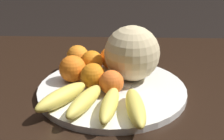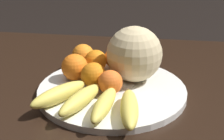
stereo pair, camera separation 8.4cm
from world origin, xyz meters
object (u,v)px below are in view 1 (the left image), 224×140
(fruit_bowl, at_px, (112,91))
(orange_back_right, at_px, (111,82))
(orange_front_right, at_px, (78,56))
(banana_bunch, at_px, (98,102))
(melon, at_px, (132,53))
(orange_back_left, at_px, (93,76))
(orange_front_left, at_px, (73,69))
(orange_top_small, at_px, (92,62))
(orange_mid_center, at_px, (110,58))
(kitchen_table, at_px, (100,128))
(produce_tag, at_px, (118,84))

(fruit_bowl, relative_size, orange_back_right, 6.22)
(orange_front_right, bearing_deg, banana_bunch, 106.67)
(fruit_bowl, bearing_deg, melon, -130.13)
(melon, height_order, orange_back_left, melon)
(melon, height_order, orange_front_left, melon)
(banana_bunch, bearing_deg, orange_front_left, -138.51)
(banana_bunch, xyz_separation_m, orange_front_left, (0.07, -0.15, 0.01))
(orange_back_right, xyz_separation_m, orange_top_small, (0.06, -0.13, 0.00))
(orange_mid_center, bearing_deg, orange_front_left, 44.49)
(kitchen_table, relative_size, orange_back_right, 22.85)
(fruit_bowl, xyz_separation_m, orange_back_left, (0.05, -0.00, 0.04))
(melon, xyz_separation_m, orange_front_left, (0.15, 0.02, -0.04))
(fruit_bowl, distance_m, orange_front_left, 0.12)
(orange_front_left, height_order, orange_back_left, orange_front_left)
(kitchen_table, xyz_separation_m, orange_front_right, (0.07, -0.14, 0.14))
(banana_bunch, bearing_deg, fruit_bowl, 179.71)
(fruit_bowl, xyz_separation_m, orange_front_left, (0.10, -0.04, 0.04))
(orange_mid_center, bearing_deg, produce_tag, 102.65)
(orange_front_right, xyz_separation_m, orange_back_left, (-0.05, 0.13, 0.00))
(orange_front_left, relative_size, orange_back_left, 1.09)
(melon, xyz_separation_m, produce_tag, (0.03, 0.04, -0.07))
(kitchen_table, relative_size, orange_mid_center, 23.31)
(orange_front_right, relative_size, orange_mid_center, 1.06)
(fruit_bowl, relative_size, melon, 2.60)
(orange_mid_center, height_order, orange_back_left, orange_back_left)
(banana_bunch, height_order, orange_back_right, orange_back_right)
(orange_front_right, bearing_deg, orange_back_right, 121.97)
(orange_front_left, xyz_separation_m, orange_front_right, (-0.00, -0.09, -0.00))
(melon, distance_m, orange_top_small, 0.12)
(banana_bunch, distance_m, orange_back_left, 0.11)
(orange_front_left, bearing_deg, orange_front_right, -91.23)
(melon, bearing_deg, orange_back_left, 29.87)
(fruit_bowl, height_order, orange_back_right, orange_back_right)
(melon, distance_m, produce_tag, 0.09)
(orange_mid_center, distance_m, orange_top_small, 0.06)
(orange_top_small, bearing_deg, orange_mid_center, -146.63)
(orange_top_small, distance_m, produce_tag, 0.11)
(kitchen_table, bearing_deg, orange_front_right, -64.02)
(orange_front_left, relative_size, orange_front_right, 1.12)
(banana_bunch, bearing_deg, produce_tag, 176.12)
(banana_bunch, distance_m, orange_back_right, 0.09)
(kitchen_table, distance_m, orange_back_left, 0.15)
(kitchen_table, xyz_separation_m, melon, (-0.08, -0.07, 0.18))
(orange_back_left, bearing_deg, orange_front_right, -67.72)
(orange_back_left, bearing_deg, orange_mid_center, -106.61)
(orange_front_left, bearing_deg, orange_back_left, 147.22)
(orange_back_left, relative_size, orange_top_small, 1.06)
(melon, relative_size, orange_front_left, 2.06)
(produce_tag, bearing_deg, kitchen_table, 53.76)
(orange_mid_center, xyz_separation_m, produce_tag, (-0.02, 0.11, -0.03))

